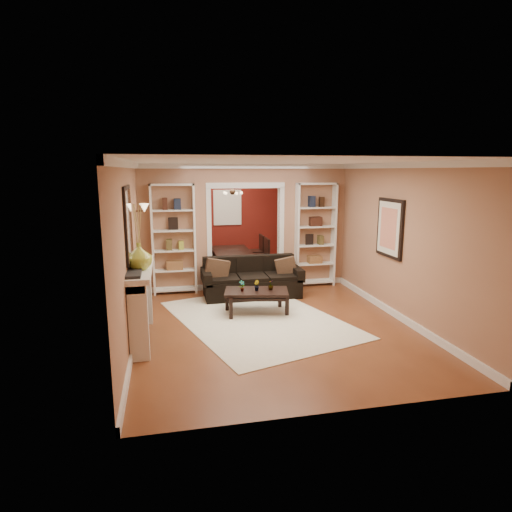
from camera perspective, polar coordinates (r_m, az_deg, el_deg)
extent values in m
plane|color=brown|center=(8.50, 0.10, -6.21)|extent=(8.00, 8.00, 0.00)
plane|color=white|center=(8.10, 0.11, 12.31)|extent=(8.00, 8.00, 0.00)
plane|color=#AB775A|center=(12.10, -3.86, 5.56)|extent=(8.00, 0.00, 8.00)
plane|color=#AB775A|center=(4.44, 10.95, -4.71)|extent=(8.00, 0.00, 8.00)
plane|color=#AB775A|center=(8.04, -15.80, 2.23)|extent=(0.00, 8.00, 8.00)
plane|color=#AB775A|center=(8.93, 14.39, 3.18)|extent=(0.00, 8.00, 8.00)
cube|color=#AB775A|center=(9.36, -1.43, 3.89)|extent=(4.50, 0.15, 2.70)
cube|color=maroon|center=(12.08, -3.84, 5.40)|extent=(4.44, 0.04, 2.64)
cube|color=#8CA5CC|center=(12.02, -3.83, 6.48)|extent=(0.78, 0.03, 0.98)
cube|color=white|center=(7.57, 0.19, -8.39)|extent=(3.35, 4.00, 0.01)
cube|color=black|center=(8.81, -0.56, -2.88)|extent=(2.04, 0.88, 0.80)
cube|color=brown|center=(8.63, -5.25, -1.69)|extent=(0.48, 0.17, 0.47)
cube|color=brown|center=(8.91, 4.02, -1.44)|extent=(0.43, 0.17, 0.41)
cube|color=black|center=(7.82, 0.06, -6.13)|extent=(1.24, 0.83, 0.43)
imported|color=#336626|center=(7.68, -1.88, -4.00)|extent=(0.12, 0.10, 0.20)
imported|color=#336626|center=(7.73, 0.06, -3.95)|extent=(0.10, 0.12, 0.19)
imported|color=#336626|center=(7.79, 1.97, -3.88)|extent=(0.14, 0.14, 0.17)
cube|color=white|center=(9.07, -10.91, 2.17)|extent=(0.90, 0.30, 2.30)
cube|color=white|center=(9.63, 7.88, 2.79)|extent=(0.90, 0.30, 2.30)
cube|color=white|center=(6.73, -14.89, -6.17)|extent=(0.32, 1.70, 1.16)
imported|color=#A3AF38|center=(6.35, -15.33, -0.04)|extent=(0.49, 0.49, 0.39)
cube|color=silver|center=(6.49, -16.67, 4.12)|extent=(0.03, 0.95, 1.10)
cube|color=#FFE0A5|center=(8.52, -15.07, 6.02)|extent=(0.18, 0.18, 0.22)
cube|color=black|center=(8.01, 17.35, 3.56)|extent=(0.04, 0.85, 1.05)
imported|color=black|center=(10.81, -3.07, -0.80)|extent=(1.66, 0.93, 0.59)
cube|color=black|center=(10.42, -5.81, -0.48)|extent=(0.57, 0.57, 0.88)
cube|color=black|center=(10.58, 0.12, -0.05)|extent=(0.62, 0.62, 0.95)
cube|color=black|center=(11.01, -6.15, 0.20)|extent=(0.48, 0.48, 0.90)
cube|color=black|center=(11.16, -0.52, 0.54)|extent=(0.61, 0.61, 0.94)
cube|color=#39271A|center=(10.77, -2.92, 8.43)|extent=(0.50, 0.50, 0.30)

